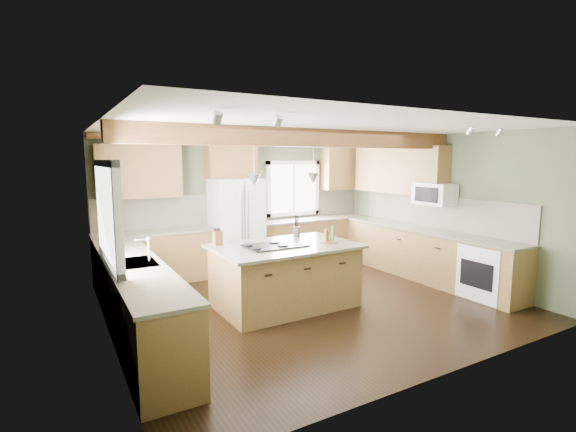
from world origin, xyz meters
TOP-DOWN VIEW (x-y plane):
  - floor at (0.00, 0.00)m, footprint 5.60×5.60m
  - ceiling at (0.00, 0.00)m, footprint 5.60×5.60m
  - wall_back at (0.00, 2.50)m, footprint 5.60×0.00m
  - wall_left at (-2.80, 0.00)m, footprint 0.00×5.00m
  - wall_right at (2.80, 0.00)m, footprint 0.00×5.00m
  - ceiling_beam at (0.00, 0.05)m, footprint 5.55×0.26m
  - soffit_trim at (0.00, 2.40)m, footprint 5.55×0.20m
  - backsplash_back at (0.00, 2.48)m, footprint 5.58×0.03m
  - backsplash_right at (2.78, 0.05)m, footprint 0.03×3.70m
  - base_cab_back_left at (-1.79, 2.20)m, footprint 2.02×0.60m
  - counter_back_left at (-1.79, 2.20)m, footprint 2.06×0.64m
  - base_cab_back_right at (1.49, 2.20)m, footprint 2.62×0.60m
  - counter_back_right at (1.49, 2.20)m, footprint 2.66×0.64m
  - base_cab_left at (-2.50, 0.05)m, footprint 0.60×3.70m
  - counter_left at (-2.50, 0.05)m, footprint 0.64×3.74m
  - base_cab_right at (2.50, 0.05)m, footprint 0.60×3.70m
  - counter_right at (2.50, 0.05)m, footprint 0.64×3.74m
  - upper_cab_back_left at (-1.99, 2.33)m, footprint 1.40×0.35m
  - upper_cab_over_fridge at (-0.30, 2.33)m, footprint 0.96×0.35m
  - upper_cab_right at (2.62, 0.90)m, footprint 0.35×2.20m
  - upper_cab_back_corner at (2.30, 2.33)m, footprint 0.90×0.35m
  - window_left at (-2.78, 0.05)m, footprint 0.04×1.60m
  - window_back at (1.15, 2.48)m, footprint 1.10×0.04m
  - sink at (-2.50, 0.05)m, footprint 0.50×0.65m
  - faucet at (-2.32, 0.05)m, footprint 0.02×0.02m
  - dishwasher at (-2.49, -1.25)m, footprint 0.60×0.60m
  - oven at (2.49, -1.25)m, footprint 0.60×0.72m
  - microwave at (2.58, -0.05)m, footprint 0.40×0.70m
  - pendant_left at (-0.89, 0.04)m, footprint 0.18×0.18m
  - pendant_right at (0.09, 0.06)m, footprint 0.18×0.18m
  - refrigerator at (-0.30, 2.12)m, footprint 0.90×0.74m
  - island at (-0.40, 0.05)m, footprint 1.96×1.22m
  - island_top at (-0.40, 0.05)m, footprint 2.10×1.35m
  - cooktop at (-0.56, 0.05)m, footprint 0.85×0.58m
  - knife_block at (-1.26, 0.53)m, footprint 0.14×0.11m
  - utensil_crock at (0.10, 0.56)m, footprint 0.14×0.14m
  - bottle_tray at (0.28, -0.11)m, footprint 0.27×0.27m

SIDE VIEW (x-z plane):
  - floor at x=0.00m, z-range 0.00..0.00m
  - dishwasher at x=-2.49m, z-range 0.01..0.85m
  - oven at x=2.49m, z-range 0.01..0.85m
  - base_cab_back_left at x=-1.79m, z-range 0.00..0.88m
  - base_cab_back_right at x=1.49m, z-range 0.00..0.88m
  - base_cab_left at x=-2.50m, z-range 0.00..0.88m
  - base_cab_right at x=2.50m, z-range 0.00..0.88m
  - island at x=-0.40m, z-range 0.00..0.88m
  - counter_back_left at x=-1.79m, z-range 0.88..0.92m
  - counter_back_right at x=1.49m, z-range 0.88..0.92m
  - counter_left at x=-2.50m, z-range 0.88..0.92m
  - counter_right at x=2.50m, z-range 0.88..0.92m
  - refrigerator at x=-0.30m, z-range 0.00..1.80m
  - island_top at x=-0.40m, z-range 0.88..0.92m
  - sink at x=-2.50m, z-range 0.89..0.92m
  - cooktop at x=-0.56m, z-range 0.92..0.94m
  - utensil_crock at x=0.10m, z-range 0.92..1.08m
  - knife_block at x=-1.26m, z-range 0.92..1.13m
  - bottle_tray at x=0.28m, z-range 0.92..1.15m
  - faucet at x=-2.32m, z-range 0.91..1.19m
  - backsplash_back at x=0.00m, z-range 0.92..1.50m
  - backsplash_right at x=2.78m, z-range 0.92..1.50m
  - wall_back at x=0.00m, z-range -1.50..4.10m
  - wall_left at x=-2.80m, z-range -1.20..3.80m
  - wall_right at x=2.80m, z-range -1.20..3.80m
  - window_back at x=1.15m, z-range 1.05..2.05m
  - window_left at x=-2.78m, z-range 1.02..2.08m
  - microwave at x=2.58m, z-range 1.36..1.74m
  - pendant_left at x=-0.89m, z-range 1.80..1.96m
  - pendant_right at x=0.09m, z-range 1.80..1.96m
  - upper_cab_back_left at x=-1.99m, z-range 1.50..2.40m
  - upper_cab_right at x=2.62m, z-range 1.50..2.40m
  - upper_cab_back_corner at x=2.30m, z-range 1.50..2.40m
  - upper_cab_over_fridge at x=-0.30m, z-range 1.80..2.50m
  - ceiling_beam at x=0.00m, z-range 2.34..2.60m
  - soffit_trim at x=0.00m, z-range 2.49..2.59m
  - ceiling at x=0.00m, z-range 2.60..2.60m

